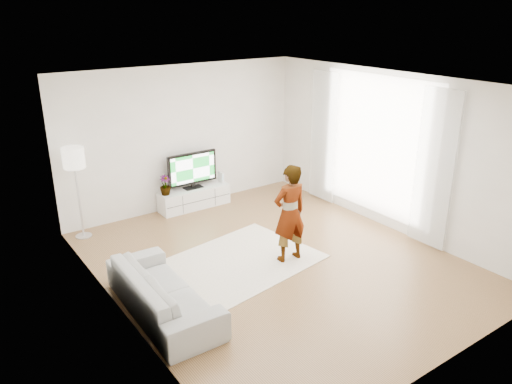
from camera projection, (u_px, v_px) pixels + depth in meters
floor at (276, 262)px, 7.91m from camera, size 6.00×6.00×0.00m
ceiling at (279, 83)px, 6.93m from camera, size 6.00×6.00×0.00m
wall_left at (115, 217)px, 6.07m from camera, size 0.02×6.00×2.80m
wall_right at (390, 152)px, 8.78m from camera, size 0.02×6.00×2.80m
wall_back at (183, 138)px, 9.72m from camera, size 5.00×0.02×2.80m
wall_front at (455, 255)px, 5.13m from camera, size 5.00×0.02×2.80m
window at (376, 146)px, 8.98m from camera, size 0.01×2.60×2.50m
curtain_near at (434, 170)px, 7.98m from camera, size 0.04×0.70×2.60m
curtain_far at (324, 137)px, 9.96m from camera, size 0.04×0.70×2.60m
media_console at (194, 198)px, 9.98m from camera, size 1.45×0.41×0.41m
television at (192, 169)px, 9.80m from camera, size 1.04×0.21×0.73m
game_console at (221, 177)px, 10.22m from camera, size 0.07×0.16×0.22m
potted_plant at (165, 185)px, 9.51m from camera, size 0.24×0.24×0.39m
rug at (237, 262)px, 7.88m from camera, size 2.71×2.13×0.01m
player at (290, 213)px, 7.71m from camera, size 0.60×0.41×1.57m
sofa at (163, 292)px, 6.52m from camera, size 0.87×2.11×0.61m
floor_lamp at (74, 162)px, 8.30m from camera, size 0.36×0.36×1.62m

